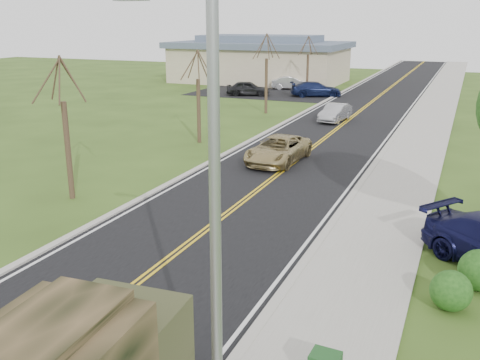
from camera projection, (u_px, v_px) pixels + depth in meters
The scene contains 15 objects.
road at pixel (364, 108), 47.00m from camera, with size 8.00×120.00×0.01m, color black.
curb_right at pixel (413, 110), 45.42m from camera, with size 0.30×120.00×0.12m, color #9E998E.
sidewalk_right at pixel (435, 112), 44.76m from camera, with size 3.20×120.00×0.10m, color #9E998E.
curb_left at pixel (318, 105), 48.54m from camera, with size 0.30×120.00×0.10m, color #9E998E.
street_light at pixel (209, 223), 8.21m from camera, with size 1.65×0.22×8.00m.
bare_tree_a at pixel (67, 139), 22.46m from camera, with size 1.93×2.26×6.08m.
bare_tree_b at pixel (199, 103), 33.07m from camera, with size 1.83×2.14×5.73m.
bare_tree_c at pixel (266, 79), 43.55m from camera, with size 2.04×2.39×6.42m.
bare_tree_d at pixel (308, 70), 54.19m from camera, with size 1.88×2.20×5.91m.
commercial_building at pixel (260, 60), 66.31m from camera, with size 25.50×21.50×5.65m.
suv_champagne at pixel (278, 150), 28.86m from camera, with size 2.35×5.10×1.42m, color tan.
sedan_silver at pixel (335, 113), 40.61m from camera, with size 1.40×4.03×1.33m, color #A8A8AD.
lot_car_dark at pixel (248, 88), 54.46m from camera, with size 1.75×4.35×1.48m, color black.
lot_car_silver at pixel (292, 83), 59.33m from camera, with size 1.53×4.39×1.45m, color #B9BABF.
lot_car_navy at pixel (316, 89), 53.85m from camera, with size 2.06×5.07×1.47m, color #10193D.
Camera 1 is at (8.35, -7.37, 7.42)m, focal length 40.00 mm.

